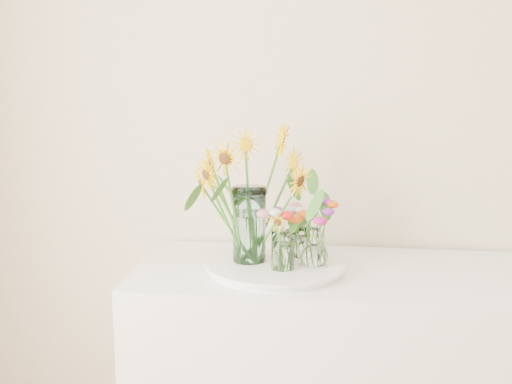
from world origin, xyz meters
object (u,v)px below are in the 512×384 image
small_vase_c (303,242)px  mason_jar (249,225)px  small_vase_a (283,251)px  tray (275,267)px  small_vase_b (315,247)px

small_vase_c → mason_jar: bearing=-158.3°
small_vase_a → small_vase_c: small_vase_a is taller
tray → small_vase_b: size_ratio=3.42×
small_vase_b → small_vase_c: 0.10m
tray → small_vase_a: small_vase_a is taller
mason_jar → small_vase_b: 0.23m
small_vase_c → tray: bearing=-140.4°
mason_jar → small_vase_c: mason_jar is taller
mason_jar → small_vase_c: bearing=21.7°
tray → small_vase_c: bearing=39.6°
small_vase_a → tray: bearing=114.2°
small_vase_b → small_vase_c: small_vase_b is taller
mason_jar → small_vase_a: (0.12, -0.07, -0.07)m
mason_jar → small_vase_a: 0.16m
small_vase_b → tray: bearing=173.7°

